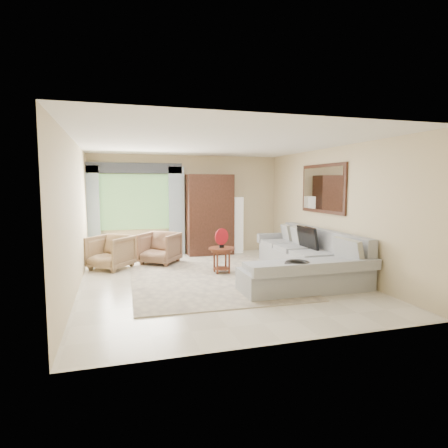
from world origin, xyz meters
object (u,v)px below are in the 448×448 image
object	(u,v)px
armchair_right	(160,248)
tv_screen	(308,238)
potted_plant	(100,248)
sectional_sofa	(305,262)
armchair_left	(111,252)
coffee_table	(222,260)
floor_lamp	(238,225)
armoire	(210,215)

from	to	relation	value
armchair_right	tv_screen	bearing A→B (deg)	5.52
armchair_right	potted_plant	world-z (taller)	armchair_right
potted_plant	tv_screen	bearing A→B (deg)	-29.87
sectional_sofa	armchair_left	bearing A→B (deg)	154.62
sectional_sofa	armchair_left	size ratio (longest dim) A/B	4.26
coffee_table	floor_lamp	xyz separation A→B (m)	(1.10, 2.26, 0.47)
tv_screen	armchair_right	bearing A→B (deg)	150.82
armchair_right	armoire	xyz separation A→B (m)	(1.42, 0.88, 0.68)
tv_screen	potted_plant	xyz separation A→B (m)	(-4.27, 2.45, -0.43)
armchair_right	floor_lamp	bearing A→B (deg)	57.71
tv_screen	sectional_sofa	bearing A→B (deg)	-124.61
coffee_table	potted_plant	xyz separation A→B (m)	(-2.47, 2.15, 0.01)
tv_screen	potted_plant	world-z (taller)	tv_screen
sectional_sofa	armchair_left	distance (m)	4.14
sectional_sofa	potted_plant	xyz separation A→B (m)	(-4.01, 2.84, 0.01)
coffee_table	armchair_right	world-z (taller)	armchair_right
armchair_right	potted_plant	distance (m)	1.59
sectional_sofa	armchair_right	world-z (taller)	sectional_sofa
sectional_sofa	tv_screen	world-z (taller)	tv_screen
sectional_sofa	armoire	bearing A→B (deg)	113.06
floor_lamp	sectional_sofa	bearing A→B (deg)	-81.67
coffee_table	armchair_left	size ratio (longest dim) A/B	0.67
armchair_right	floor_lamp	distance (m)	2.44
armchair_left	armchair_right	distance (m)	1.12
armchair_right	armoire	size ratio (longest dim) A/B	0.38
tv_screen	floor_lamp	world-z (taller)	floor_lamp
sectional_sofa	armoire	distance (m)	3.24
potted_plant	armoire	size ratio (longest dim) A/B	0.28
armchair_left	floor_lamp	bearing A→B (deg)	59.15
coffee_table	potted_plant	distance (m)	3.27
floor_lamp	armchair_right	bearing A→B (deg)	-157.00
sectional_sofa	tv_screen	size ratio (longest dim) A/B	4.68
tv_screen	armchair_right	size ratio (longest dim) A/B	0.92
armchair_right	armoire	distance (m)	1.80
sectional_sofa	coffee_table	bearing A→B (deg)	155.63
sectional_sofa	potted_plant	world-z (taller)	sectional_sofa
potted_plant	armoire	distance (m)	2.88
tv_screen	floor_lamp	distance (m)	2.66
potted_plant	armoire	bearing A→B (deg)	1.16
armchair_right	armoire	world-z (taller)	armoire
armchair_right	sectional_sofa	bearing A→B (deg)	-2.55
tv_screen	floor_lamp	bearing A→B (deg)	105.23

